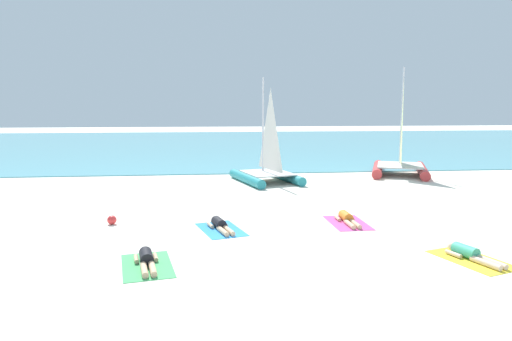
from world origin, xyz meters
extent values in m
plane|color=silver|center=(0.00, 10.00, 0.00)|extent=(120.00, 120.00, 0.00)
cube|color=#5BB2C1|center=(0.00, 32.99, 0.03)|extent=(120.00, 40.00, 0.05)
cylinder|color=teal|center=(0.01, 10.12, 0.22)|extent=(1.44, 3.78, 0.43)
cylinder|color=teal|center=(1.93, 10.65, 0.22)|extent=(1.44, 3.78, 0.43)
cube|color=silver|center=(1.01, 10.21, 0.46)|extent=(2.57, 2.88, 0.05)
cylinder|color=silver|center=(0.87, 10.73, 2.70)|extent=(0.09, 0.09, 4.53)
pyramid|color=white|center=(1.11, 9.87, 2.56)|extent=(0.58, 1.93, 3.80)
cylinder|color=#CC3838|center=(7.32, 12.41, 0.25)|extent=(2.08, 4.20, 0.50)
cylinder|color=#CC3838|center=(9.42, 11.55, 0.25)|extent=(2.08, 4.20, 0.50)
cube|color=silver|center=(8.29, 11.79, 0.53)|extent=(3.14, 3.42, 0.06)
cylinder|color=silver|center=(8.52, 12.36, 3.07)|extent=(0.10, 0.10, 5.16)
pyramid|color=#EAEA99|center=(8.14, 11.42, 2.92)|extent=(0.91, 2.13, 4.33)
cube|color=#4CB266|center=(-3.24, -0.94, 0.01)|extent=(1.44, 2.08, 0.01)
cylinder|color=black|center=(-3.28, -0.75, 0.16)|extent=(0.41, 0.67, 0.30)
sphere|color=#D8AD84|center=(-3.36, -0.35, 0.16)|extent=(0.22, 0.22, 0.22)
cylinder|color=#D8AD84|center=(-3.24, -1.40, 0.08)|extent=(0.29, 0.79, 0.14)
cylinder|color=#D8AD84|center=(-3.07, -1.37, 0.08)|extent=(0.29, 0.79, 0.14)
cylinder|color=#D8AD84|center=(-3.52, -0.64, 0.07)|extent=(0.18, 0.46, 0.10)
cylinder|color=#D8AD84|center=(-3.09, -0.55, 0.07)|extent=(0.18, 0.46, 0.10)
cube|color=#338CD8|center=(-1.46, 1.97, 0.01)|extent=(1.58, 2.13, 0.01)
cylinder|color=black|center=(-1.52, 2.16, 0.16)|extent=(0.46, 0.68, 0.30)
sphere|color=#D8AD84|center=(-1.63, 2.55, 0.16)|extent=(0.22, 0.22, 0.22)
cylinder|color=#D8AD84|center=(-1.42, 1.51, 0.08)|extent=(0.35, 0.79, 0.14)
cylinder|color=#D8AD84|center=(-1.25, 1.56, 0.08)|extent=(0.35, 0.79, 0.14)
cylinder|color=#D8AD84|center=(-1.77, 2.25, 0.07)|extent=(0.22, 0.46, 0.10)
cylinder|color=#D8AD84|center=(-1.35, 2.37, 0.07)|extent=(0.22, 0.46, 0.10)
cube|color=#D84C99|center=(2.50, 2.32, 0.01)|extent=(1.13, 1.92, 0.01)
cylinder|color=orange|center=(2.49, 2.52, 0.16)|extent=(0.31, 0.62, 0.30)
sphere|color=#D8AD84|center=(2.49, 2.93, 0.16)|extent=(0.22, 0.22, 0.22)
cylinder|color=#D8AD84|center=(2.41, 1.87, 0.08)|extent=(0.15, 0.78, 0.14)
cylinder|color=#D8AD84|center=(2.59, 1.88, 0.08)|extent=(0.15, 0.78, 0.14)
cylinder|color=#D8AD84|center=(2.27, 2.68, 0.07)|extent=(0.11, 0.45, 0.10)
cylinder|color=#D8AD84|center=(2.71, 2.68, 0.07)|extent=(0.11, 0.45, 0.10)
cube|color=yellow|center=(4.37, -1.36, 0.01)|extent=(1.62, 2.14, 0.01)
cylinder|color=#3FB28C|center=(4.31, -1.17, 0.16)|extent=(0.47, 0.68, 0.30)
sphere|color=beige|center=(4.19, -0.78, 0.16)|extent=(0.22, 0.22, 0.22)
cylinder|color=beige|center=(4.42, -1.82, 0.08)|extent=(0.37, 0.79, 0.14)
cylinder|color=beige|center=(4.59, -1.76, 0.08)|extent=(0.37, 0.79, 0.14)
cylinder|color=beige|center=(4.05, -1.09, 0.07)|extent=(0.23, 0.46, 0.10)
cylinder|color=beige|center=(4.47, -0.96, 0.07)|extent=(0.23, 0.46, 0.10)
sphere|color=red|center=(-4.78, 2.95, 0.14)|extent=(0.28, 0.28, 0.28)
camera|label=1|loc=(-1.85, -11.19, 3.61)|focal=32.15mm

